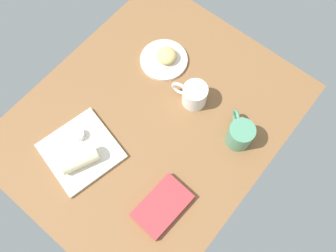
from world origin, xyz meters
TOP-DOWN VIEW (x-y plane):
  - dining_table at (0.00, 0.00)cm, footprint 110.00×90.00cm
  - round_plate at (22.75, 12.76)cm, footprint 19.49×19.49cm
  - scone_pastry at (23.61, 11.92)cm, footprint 8.66×8.47cm
  - square_plate at (-26.84, 11.30)cm, footprint 29.47×29.47cm
  - sauce_cup at (-23.19, 15.49)cm, footprint 4.46×4.46cm
  - breakfast_wrap at (-29.76, 7.95)cm, footprint 14.60×10.92cm
  - book_stack at (-23.23, -24.74)cm, footprint 20.64×13.57cm
  - coffee_mug at (13.95, -30.38)cm, footprint 11.98×12.57cm
  - second_mug at (16.05, -7.65)cm, footprint 9.50×14.46cm

SIDE VIEW (x-z plane):
  - dining_table at x=0.00cm, z-range 0.00..4.00cm
  - round_plate at x=22.75cm, z-range 4.00..5.40cm
  - square_plate at x=-26.84cm, z-range 4.00..5.60cm
  - book_stack at x=-23.23cm, z-range 4.00..6.76cm
  - sauce_cup at x=-23.19cm, z-range 5.70..8.48cm
  - scone_pastry at x=23.61cm, z-range 5.40..9.96cm
  - breakfast_wrap at x=-29.76cm, z-range 5.60..11.47cm
  - second_mug at x=16.05cm, z-range 4.11..13.70cm
  - coffee_mug at x=13.95cm, z-range 4.11..14.43cm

